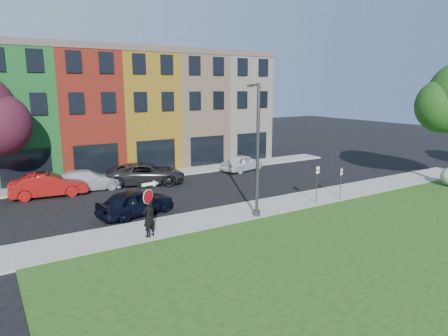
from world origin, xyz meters
TOP-DOWN VIEW (x-y plane):
  - ground at (0.00, 0.00)m, footprint 120.00×120.00m
  - sidewalk_near at (2.00, 3.00)m, footprint 40.00×3.00m
  - sidewalk_far at (-3.00, 15.00)m, footprint 40.00×2.40m
  - rowhouse_block at (-2.50, 21.18)m, footprint 30.00×10.12m
  - stop_sign at (-6.24, 1.89)m, footprint 1.05×0.16m
  - man at (-6.16, 2.07)m, footprint 0.88×0.76m
  - sedan_near at (-5.48, 5.87)m, footprint 3.77×5.26m
  - parked_car_red at (-9.06, 12.72)m, footprint 2.70×5.18m
  - parked_car_silver at (-6.52, 13.19)m, footprint 3.01×5.37m
  - parked_car_dark at (-2.28, 12.69)m, footprint 6.54×7.57m
  - parked_car_white at (6.66, 12.90)m, footprint 3.85×5.09m
  - street_lamp at (0.19, 2.11)m, footprint 1.25×2.43m
  - parking_sign_a at (4.65, 1.89)m, footprint 0.32×0.11m
  - parking_sign_b at (6.74, 1.89)m, footprint 0.30×0.15m

SIDE VIEW (x-z plane):
  - ground at x=0.00m, z-range 0.00..0.00m
  - sidewalk_near at x=2.00m, z-range 0.00..0.12m
  - sidewalk_far at x=-3.00m, z-range 0.00..0.12m
  - parked_car_white at x=6.66m, z-range 0.00..1.44m
  - parked_car_silver at x=-6.52m, z-range 0.00..1.44m
  - sedan_near at x=-5.48m, z-range 0.00..1.52m
  - parked_car_red at x=-9.06m, z-range 0.00..1.59m
  - parked_car_dark at x=-2.28m, z-range 0.00..1.61m
  - man at x=-6.16m, z-range 0.12..1.95m
  - parking_sign_b at x=6.74m, z-range 0.39..2.45m
  - parking_sign_a at x=4.65m, z-range 0.40..2.86m
  - stop_sign at x=-6.24m, z-range 0.72..3.53m
  - street_lamp at x=0.19m, z-range 0.15..7.43m
  - rowhouse_block at x=-2.50m, z-range -0.01..9.99m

